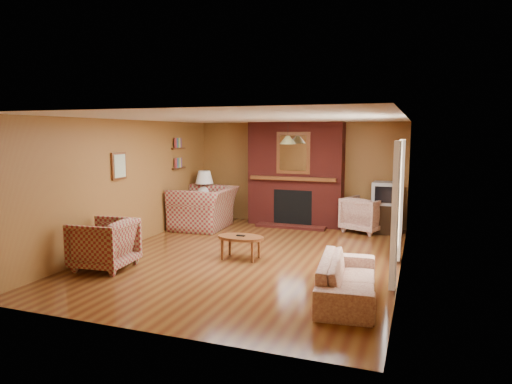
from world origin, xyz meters
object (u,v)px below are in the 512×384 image
at_px(fireplace, 296,175).
at_px(tv_stand, 385,218).
at_px(floral_sofa, 348,278).
at_px(floral_armchair, 365,214).
at_px(coffee_table, 241,239).
at_px(crt_tv, 386,193).
at_px(table_lamp, 204,184).
at_px(plaid_loveseat, 204,208).
at_px(plaid_armchair, 104,244).
at_px(side_table, 205,212).

relative_size(fireplace, tv_stand, 3.85).
xyz_separation_m(floral_sofa, floral_armchair, (-0.27, 4.21, 0.12)).
relative_size(floral_sofa, coffee_table, 2.19).
bearing_deg(crt_tv, coffee_table, -125.82).
bearing_deg(tv_stand, table_lamp, -175.91).
distance_m(plaid_loveseat, plaid_armchair, 3.37).
xyz_separation_m(plaid_armchair, table_lamp, (-0.15, 3.90, 0.54)).
distance_m(fireplace, tv_stand, 2.23).
xyz_separation_m(coffee_table, tv_stand, (2.16, 3.00, -0.03)).
relative_size(plaid_loveseat, floral_sofa, 0.80).
relative_size(fireplace, table_lamp, 3.39).
bearing_deg(plaid_loveseat, floral_armchair, 99.99).
bearing_deg(coffee_table, floral_armchair, 59.43).
xyz_separation_m(plaid_loveseat, table_lamp, (-0.25, 0.54, 0.48)).
xyz_separation_m(fireplace, crt_tv, (2.05, -0.19, -0.32)).
height_order(floral_sofa, crt_tv, crt_tv).
distance_m(floral_sofa, coffee_table, 2.37).
distance_m(floral_sofa, side_table, 5.59).
xyz_separation_m(plaid_armchair, floral_armchair, (3.58, 4.20, -0.01)).
height_order(floral_armchair, tv_stand, floral_armchair).
bearing_deg(fireplace, crt_tv, -5.30).
distance_m(side_table, crt_tv, 4.21).
xyz_separation_m(plaid_armchair, coffee_table, (1.84, 1.26, -0.05)).
xyz_separation_m(plaid_loveseat, side_table, (-0.25, 0.54, -0.19)).
bearing_deg(coffee_table, side_table, 126.95).
relative_size(table_lamp, crt_tv, 1.30).
bearing_deg(floral_armchair, fireplace, 14.33).
height_order(fireplace, floral_armchair, fireplace).
relative_size(plaid_loveseat, plaid_armchair, 1.63).
xyz_separation_m(floral_sofa, table_lamp, (-4.00, 3.91, 0.68)).
height_order(coffee_table, crt_tv, crt_tv).
distance_m(fireplace, coffee_table, 3.29).
bearing_deg(floral_armchair, plaid_loveseat, 36.02).
bearing_deg(coffee_table, crt_tv, 54.18).
bearing_deg(floral_sofa, fireplace, 17.46).
height_order(floral_armchair, crt_tv, crt_tv).
height_order(plaid_armchair, side_table, plaid_armchair).
xyz_separation_m(side_table, crt_tv, (4.15, 0.34, 0.59)).
xyz_separation_m(coffee_table, table_lamp, (-1.99, 2.65, 0.60)).
bearing_deg(crt_tv, plaid_loveseat, -167.28).
height_order(fireplace, floral_sofa, fireplace).
height_order(fireplace, crt_tv, fireplace).
relative_size(coffee_table, crt_tv, 1.50).
bearing_deg(floral_sofa, floral_armchair, -2.05).
xyz_separation_m(table_lamp, tv_stand, (4.15, 0.35, -0.63)).
distance_m(side_table, table_lamp, 0.67).
bearing_deg(coffee_table, floral_sofa, -32.09).
bearing_deg(floral_sofa, side_table, 39.98).
bearing_deg(fireplace, floral_sofa, -66.84).
bearing_deg(plaid_armchair, crt_tv, 132.18).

